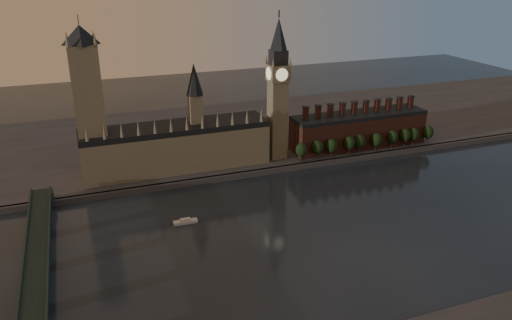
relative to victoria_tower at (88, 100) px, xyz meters
The scene contains 18 objects.
ground 176.40m from the victoria_tower, 43.78° to the right, with size 900.00×900.00×0.00m, color black.
north_bank 147.08m from the victoria_tower, 27.72° to the left, with size 900.00×182.00×4.00m.
palace_of_westminster 67.03m from the victoria_tower, ahead, with size 130.00×30.30×74.00m.
victoria_tower is the anchor object (origin of this frame).
big_ben 130.12m from the victoria_tower, ahead, with size 15.00×15.00×107.00m.
chimney_block 204.27m from the victoria_tower, ahead, with size 110.00×25.00×37.00m.
embankment_tree_0 151.36m from the victoria_tower, ahead, with size 8.60×8.60×14.88m.
embankment_tree_1 164.20m from the victoria_tower, ahead, with size 8.60×8.60×14.88m.
embankment_tree_2 175.04m from the victoria_tower, ahead, with size 8.60×8.60×14.88m.
embankment_tree_3 189.75m from the victoria_tower, ahead, with size 8.60×8.60×14.88m.
embankment_tree_4 198.80m from the victoria_tower, ahead, with size 8.60×8.60×14.88m.
embankment_tree_5 212.91m from the victoria_tower, ahead, with size 8.60×8.60×14.88m.
embankment_tree_6 227.91m from the victoria_tower, ahead, with size 8.60×8.60×14.88m.
embankment_tree_7 239.15m from the victoria_tower, ahead, with size 8.60×8.60×14.88m.
embankment_tree_8 247.12m from the victoria_tower, ahead, with size 8.60×8.60×14.88m.
embankment_tree_9 260.83m from the victoria_tower, ahead, with size 8.60×8.60×14.88m.
westminster_bridge 133.21m from the victoria_tower, 106.56° to the right, with size 14.00×200.00×11.55m.
river_boat 104.61m from the victoria_tower, 60.23° to the right, with size 14.17×4.56×2.81m.
Camera 1 is at (-127.24, -214.97, 141.96)m, focal length 35.00 mm.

